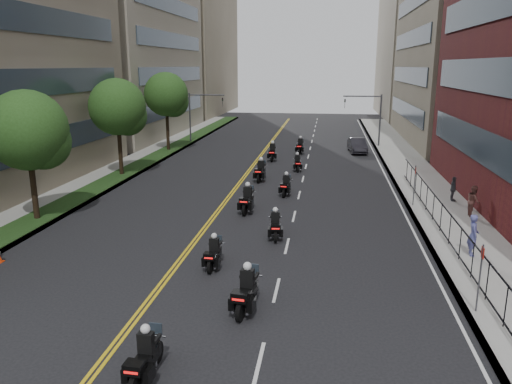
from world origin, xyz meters
TOP-DOWN VIEW (x-y plane):
  - ground at (0.00, 0.00)m, footprint 160.00×160.00m
  - sidewalk_right at (12.00, 25.00)m, footprint 4.00×90.00m
  - sidewalk_left at (-12.00, 25.00)m, footprint 4.00×90.00m
  - grass_strip at (-11.20, 25.00)m, footprint 2.00×90.00m
  - building_right_tan at (21.48, 48.00)m, footprint 15.11×28.00m
  - building_right_far at (21.50, 78.00)m, footprint 15.00×28.00m
  - building_left_far at (-22.00, 78.00)m, footprint 16.00×28.00m
  - iron_fence at (11.00, 12.00)m, footprint 0.05×28.00m
  - street_trees at (-11.05, 18.61)m, footprint 4.40×38.40m
  - traffic_signal_right at (9.54, 42.00)m, footprint 4.09×0.20m
  - traffic_signal_left at (-9.54, 42.00)m, footprint 4.09×0.20m
  - motorcycle_0 at (0.16, -1.27)m, footprint 0.53×2.23m
  - motorcycle_1 at (2.30, 3.15)m, footprint 0.72×2.46m
  - motorcycle_2 at (0.25, 6.86)m, footprint 0.49×2.10m
  - motorcycle_3 at (2.50, 11.04)m, footprint 0.65×2.19m
  - motorcycle_4 at (0.34, 15.45)m, footprint 0.61×2.49m
  - motorcycle_5 at (2.30, 19.86)m, footprint 0.60×2.19m
  - motorcycle_6 at (0.01, 23.91)m, footprint 0.63×2.48m
  - motorcycle_7 at (2.56, 28.06)m, footprint 0.64×2.12m
  - motorcycle_8 at (-0.03, 32.38)m, footprint 0.59×2.50m
  - motorcycle_9 at (2.31, 36.48)m, footprint 0.62×2.41m
  - parked_sedan at (8.00, 38.00)m, footprint 1.95×4.48m
  - pedestrian_a at (11.70, 9.65)m, footprint 0.52×0.74m
  - pedestrian_b at (13.42, 16.11)m, footprint 0.68×0.87m
  - pedestrian_c at (13.05, 19.33)m, footprint 0.39×0.93m

SIDE VIEW (x-z plane):
  - ground at x=0.00m, z-range 0.00..0.00m
  - sidewalk_right at x=12.00m, z-range 0.00..0.15m
  - sidewalk_left at x=-12.00m, z-range 0.00..0.15m
  - grass_strip at x=-11.20m, z-range 0.15..0.19m
  - motorcycle_2 at x=0.25m, z-range -0.16..1.39m
  - motorcycle_7 at x=2.56m, z-range -0.16..1.40m
  - motorcycle_5 at x=2.30m, z-range -0.17..1.44m
  - motorcycle_3 at x=2.50m, z-range -0.17..1.45m
  - motorcycle_0 at x=0.16m, z-range -0.17..1.47m
  - motorcycle_9 at x=2.31m, z-range -0.19..1.59m
  - parked_sedan at x=8.00m, z-range 0.00..1.43m
  - motorcycle_1 at x=2.30m, z-range -0.19..1.63m
  - motorcycle_6 at x=0.01m, z-range -0.19..1.64m
  - motorcycle_4 at x=0.34m, z-range -0.19..1.64m
  - motorcycle_8 at x=-0.03m, z-range -0.19..1.65m
  - iron_fence at x=11.00m, z-range 0.15..1.65m
  - pedestrian_c at x=13.05m, z-range 0.15..1.73m
  - pedestrian_b at x=13.42m, z-range 0.15..1.94m
  - pedestrian_a at x=11.70m, z-range 0.15..2.07m
  - traffic_signal_right at x=9.54m, z-range 0.90..6.50m
  - traffic_signal_left at x=-9.54m, z-range 0.90..6.50m
  - street_trees at x=-11.05m, z-range 1.14..9.12m
  - building_right_far at x=21.50m, z-range 0.00..26.00m
  - building_left_far at x=-22.00m, z-range 0.00..26.00m
  - building_right_tan at x=21.48m, z-range 0.00..30.00m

